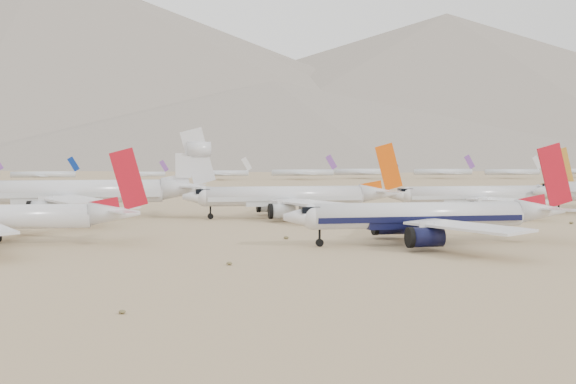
% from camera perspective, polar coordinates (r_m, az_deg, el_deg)
% --- Properties ---
extents(ground, '(7000.00, 7000.00, 0.00)m').
position_cam_1_polar(ground, '(129.52, 14.45, -4.07)').
color(ground, '#988258').
rests_on(ground, ground).
extents(main_airliner, '(50.55, 49.37, 17.84)m').
position_cam_1_polar(main_airliner, '(128.80, 11.22, -1.87)').
color(main_airliner, silver).
rests_on(main_airliner, ground).
extents(row2_gold_tail, '(49.61, 48.51, 17.66)m').
position_cam_1_polar(row2_gold_tail, '(196.52, 15.09, -0.25)').
color(row2_gold_tail, silver).
rests_on(row2_gold_tail, ground).
extents(row2_orange_tail, '(52.34, 51.20, 18.67)m').
position_cam_1_polar(row2_orange_tail, '(178.10, 0.46, -0.37)').
color(row2_orange_tail, silver).
rests_on(row2_orange_tail, ground).
extents(row2_white_trijet, '(63.89, 62.44, 22.64)m').
position_cam_1_polar(row2_white_trijet, '(184.79, -16.17, 0.04)').
color(row2_white_trijet, silver).
rests_on(row2_white_trijet, ground).
extents(distant_storage_row, '(670.88, 57.03, 14.06)m').
position_cam_1_polar(distant_storage_row, '(462.92, 6.86, 1.57)').
color(distant_storage_row, silver).
rests_on(distant_storage_row, ground).
extents(mountain_range, '(7354.00, 3024.00, 470.00)m').
position_cam_1_polar(mountain_range, '(1777.33, -6.70, 8.62)').
color(mountain_range, slate).
rests_on(mountain_range, ground).
extents(foothills, '(4637.50, 1395.00, 155.00)m').
position_cam_1_polar(foothills, '(1349.12, 14.89, 5.08)').
color(foothills, slate).
rests_on(foothills, ground).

